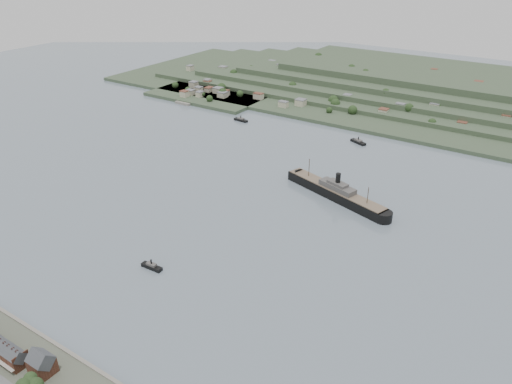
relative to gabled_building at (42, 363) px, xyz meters
The scene contains 7 objects.
ground 166.49m from the gabled_building, 99.52° to the left, with size 1400.00×1400.00×0.00m, color slate.
gabled_building is the anchor object (origin of this frame).
far_peninsula 557.11m from the gabled_building, 89.96° to the left, with size 760.00×309.00×30.00m.
steamship 245.76m from the gabled_building, 82.36° to the left, with size 106.53×43.35×26.26m.
tugboat 93.46m from the gabled_building, 101.65° to the left, with size 14.89×4.56×6.63m.
ferry_west 379.97m from the gabled_building, 110.86° to the left, with size 17.58×6.19×6.47m.
ferry_east 364.34m from the gabled_building, 89.45° to the left, with size 18.56×11.86×6.78m.
Camera 1 is at (205.38, -251.39, 185.08)m, focal length 35.00 mm.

